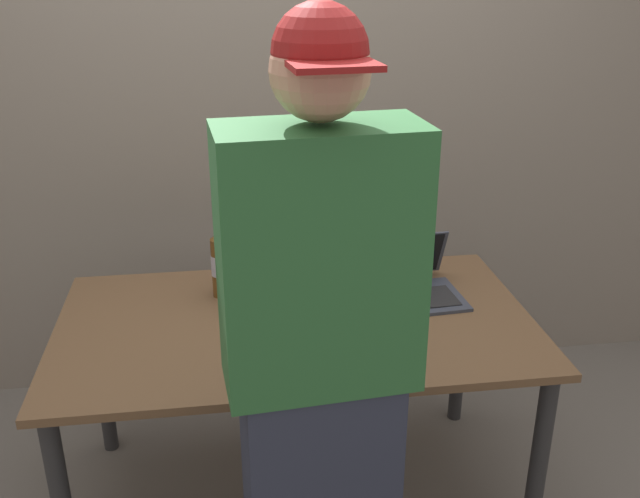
{
  "coord_description": "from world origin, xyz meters",
  "views": [
    {
      "loc": [
        -0.21,
        -2.06,
        1.87
      ],
      "look_at": [
        0.08,
        0.0,
        0.99
      ],
      "focal_mm": 39.84,
      "sensor_mm": 36.0,
      "label": 1
    }
  ],
  "objects_px": {
    "laptop": "(408,283)",
    "beer_bottle_green": "(241,275)",
    "person_figure": "(320,386)",
    "beer_bottle_amber": "(268,271)",
    "beer_bottle_brown": "(220,263)"
  },
  "relations": [
    {
      "from": "beer_bottle_brown",
      "to": "person_figure",
      "type": "xyz_separation_m",
      "value": [
        0.23,
        -0.86,
        0.04
      ]
    },
    {
      "from": "beer_bottle_amber",
      "to": "beer_bottle_brown",
      "type": "distance_m",
      "value": 0.18
    },
    {
      "from": "laptop",
      "to": "beer_bottle_green",
      "type": "distance_m",
      "value": 0.59
    },
    {
      "from": "laptop",
      "to": "beer_bottle_brown",
      "type": "distance_m",
      "value": 0.67
    },
    {
      "from": "beer_bottle_green",
      "to": "beer_bottle_amber",
      "type": "relative_size",
      "value": 0.89
    },
    {
      "from": "laptop",
      "to": "beer_bottle_amber",
      "type": "bearing_deg",
      "value": -178.85
    },
    {
      "from": "beer_bottle_green",
      "to": "beer_bottle_amber",
      "type": "distance_m",
      "value": 0.1
    },
    {
      "from": "beer_bottle_green",
      "to": "beer_bottle_brown",
      "type": "bearing_deg",
      "value": 137.26
    },
    {
      "from": "beer_bottle_brown",
      "to": "person_figure",
      "type": "relative_size",
      "value": 0.18
    },
    {
      "from": "laptop",
      "to": "beer_bottle_brown",
      "type": "bearing_deg",
      "value": 173.22
    },
    {
      "from": "beer_bottle_green",
      "to": "beer_bottle_amber",
      "type": "bearing_deg",
      "value": -14.93
    },
    {
      "from": "beer_bottle_brown",
      "to": "person_figure",
      "type": "bearing_deg",
      "value": -75.08
    },
    {
      "from": "laptop",
      "to": "beer_bottle_amber",
      "type": "relative_size",
      "value": 1.15
    },
    {
      "from": "laptop",
      "to": "beer_bottle_amber",
      "type": "height_order",
      "value": "beer_bottle_amber"
    },
    {
      "from": "beer_bottle_green",
      "to": "person_figure",
      "type": "distance_m",
      "value": 0.82
    }
  ]
}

